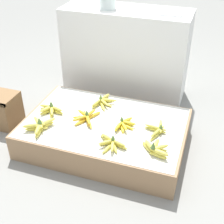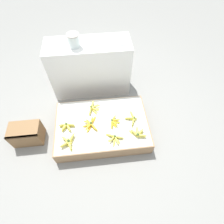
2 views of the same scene
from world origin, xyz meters
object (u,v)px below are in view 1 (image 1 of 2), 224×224
object	(u,v)px
banana_bunch_front_left	(39,126)
banana_bunch_front_right	(155,149)
banana_bunch_middle_left	(51,110)
banana_bunch_middle_midright	(124,125)
banana_bunch_front_midright	(111,143)
banana_bunch_back_midleft	(103,101)
banana_bunch_middle_midleft	(86,117)
banana_bunch_middle_right	(158,129)
foam_tray_white	(171,12)

from	to	relation	value
banana_bunch_front_left	banana_bunch_front_right	xyz separation A→B (m)	(0.86, 0.02, -0.00)
banana_bunch_middle_left	banana_bunch_middle_midright	xyz separation A→B (m)	(0.61, 0.00, -0.01)
banana_bunch_front_midright	banana_bunch_back_midleft	xyz separation A→B (m)	(-0.24, 0.50, -0.00)
banana_bunch_front_midright	banana_bunch_back_midleft	size ratio (longest dim) A/B	0.91
banana_bunch_middle_midleft	banana_bunch_middle_right	world-z (taller)	banana_bunch_middle_midleft
banana_bunch_front_right	foam_tray_white	bearing A→B (deg)	97.71
banana_bunch_middle_left	banana_bunch_middle_right	size ratio (longest dim) A/B	0.79
banana_bunch_middle_midright	banana_bunch_middle_right	distance (m)	0.25
banana_bunch_middle_midleft	banana_bunch_back_midleft	xyz separation A→B (m)	(0.04, 0.26, -0.00)
banana_bunch_front_midright	banana_bunch_middle_left	distance (m)	0.63
banana_bunch_front_midright	banana_bunch_front_right	bearing A→B (deg)	5.99
banana_bunch_middle_midleft	banana_bunch_back_midleft	distance (m)	0.26
banana_bunch_middle_left	banana_bunch_back_midleft	distance (m)	0.43
banana_bunch_middle_left	banana_bunch_middle_right	world-z (taller)	banana_bunch_middle_left
banana_bunch_middle_midright	banana_bunch_back_midleft	distance (m)	0.36
banana_bunch_front_midright	banana_bunch_middle_midright	size ratio (longest dim) A/B	1.15
banana_bunch_middle_right	banana_bunch_front_midright	bearing A→B (deg)	-135.74
banana_bunch_front_left	banana_bunch_front_midright	size ratio (longest dim) A/B	1.01
banana_bunch_front_right	banana_bunch_back_midleft	bearing A→B (deg)	139.35
banana_bunch_middle_right	banana_bunch_back_midleft	xyz separation A→B (m)	(-0.51, 0.23, -0.00)
banana_bunch_front_right	foam_tray_white	size ratio (longest dim) A/B	0.99
banana_bunch_middle_midright	banana_bunch_front_midright	bearing A→B (deg)	-94.55
banana_bunch_front_left	banana_bunch_front_right	distance (m)	0.86
banana_bunch_front_midright	banana_bunch_middle_left	xyz separation A→B (m)	(-0.59, 0.24, 0.01)
banana_bunch_middle_midright	banana_bunch_middle_right	world-z (taller)	same
banana_bunch_front_left	banana_bunch_front_midright	xyz separation A→B (m)	(0.56, -0.01, -0.01)
banana_bunch_middle_midleft	banana_bunch_middle_midright	xyz separation A→B (m)	(0.30, 0.01, -0.00)
banana_bunch_front_left	banana_bunch_middle_midleft	distance (m)	0.35
banana_bunch_middle_left	banana_bunch_middle_midright	size ratio (longest dim) A/B	1.07
banana_bunch_front_right	banana_bunch_middle_midleft	distance (m)	0.62
banana_bunch_front_left	banana_bunch_back_midleft	distance (m)	0.58
banana_bunch_front_left	banana_bunch_middle_right	size ratio (longest dim) A/B	0.86
banana_bunch_front_right	banana_bunch_middle_midright	size ratio (longest dim) A/B	1.05
banana_bunch_front_left	banana_bunch_middle_left	size ratio (longest dim) A/B	1.09
banana_bunch_front_left	banana_bunch_middle_midright	distance (m)	0.62
banana_bunch_front_midright	banana_bunch_middle_midright	world-z (taller)	banana_bunch_front_midright
banana_bunch_middle_midright	foam_tray_white	size ratio (longest dim) A/B	0.94
banana_bunch_front_right	banana_bunch_back_midleft	distance (m)	0.71
banana_bunch_middle_left	banana_bunch_middle_midleft	world-z (taller)	banana_bunch_middle_left
banana_bunch_middle_right	banana_bunch_middle_midleft	bearing A→B (deg)	-176.98
banana_bunch_middle_midright	foam_tray_white	xyz separation A→B (m)	(0.14, 0.84, 0.61)
banana_bunch_front_midright	banana_bunch_middle_right	size ratio (longest dim) A/B	0.85
banana_bunch_front_midright	banana_bunch_back_midleft	distance (m)	0.55
banana_bunch_middle_midright	banana_bunch_front_left	bearing A→B (deg)	-158.49
banana_bunch_front_left	banana_bunch_back_midleft	bearing A→B (deg)	56.55
banana_bunch_front_midright	banana_bunch_middle_left	bearing A→B (deg)	158.14
banana_bunch_middle_left	banana_bunch_front_midright	bearing A→B (deg)	-21.86
banana_bunch_front_midright	banana_bunch_middle_left	world-z (taller)	banana_bunch_middle_left
banana_bunch_middle_left	banana_bunch_middle_midleft	size ratio (longest dim) A/B	0.89
banana_bunch_middle_midright	foam_tray_white	bearing A→B (deg)	80.68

